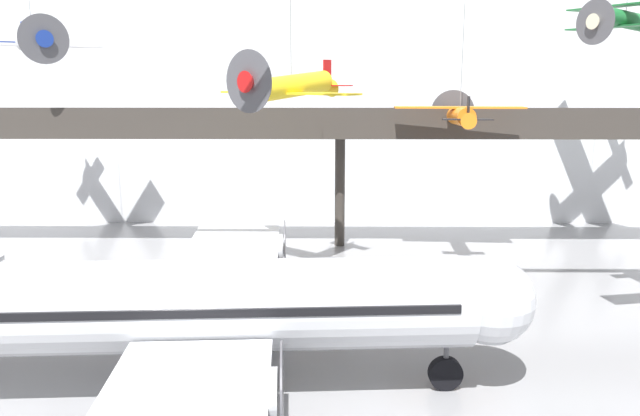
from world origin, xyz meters
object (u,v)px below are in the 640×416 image
at_px(suspended_plane_orange_highwing, 460,115).
at_px(suspended_plane_white_twin, 33,41).
at_px(airliner_silver_main, 184,307).
at_px(suspended_plane_yellow_lowwing, 291,87).
at_px(suspended_plane_green_biplane, 625,19).

xyz_separation_m(suspended_plane_orange_highwing, suspended_plane_white_twin, (-26.87, 2.85, 4.52)).
height_order(airliner_silver_main, suspended_plane_yellow_lowwing, suspended_plane_yellow_lowwing).
relative_size(suspended_plane_green_biplane, suspended_plane_white_twin, 1.00).
bearing_deg(suspended_plane_green_biplane, airliner_silver_main, 10.81).
xyz_separation_m(airliner_silver_main, suspended_plane_green_biplane, (24.55, 20.95, 11.83)).
distance_m(suspended_plane_yellow_lowwing, suspended_plane_orange_highwing, 11.09).
bearing_deg(suspended_plane_orange_highwing, airliner_silver_main, 144.80).
bearing_deg(suspended_plane_white_twin, suspended_plane_green_biplane, 55.95).
height_order(airliner_silver_main, suspended_plane_orange_highwing, suspended_plane_orange_highwing).
bearing_deg(suspended_plane_orange_highwing, suspended_plane_yellow_lowwing, 117.71).
bearing_deg(suspended_plane_orange_highwing, suspended_plane_green_biplane, -67.06).
xyz_separation_m(suspended_plane_yellow_lowwing, suspended_plane_white_twin, (-16.93, 7.43, 2.75)).
height_order(suspended_plane_yellow_lowwing, suspended_plane_green_biplane, suspended_plane_green_biplane).
bearing_deg(suspended_plane_green_biplane, suspended_plane_yellow_lowwing, -7.44).
distance_m(suspended_plane_yellow_lowwing, suspended_plane_green_biplane, 23.32).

